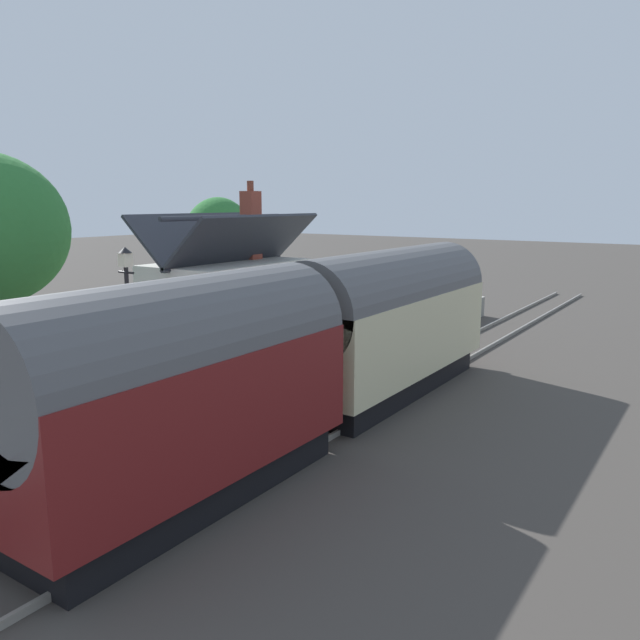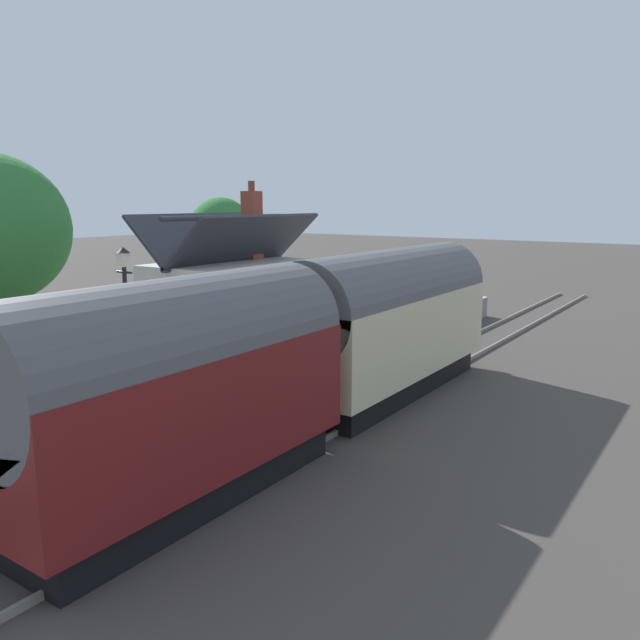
{
  "view_description": "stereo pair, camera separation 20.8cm",
  "coord_description": "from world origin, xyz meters",
  "px_view_note": "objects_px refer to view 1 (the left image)",
  "views": [
    {
      "loc": [
        -14.46,
        -9.39,
        5.69
      ],
      "look_at": [
        1.78,
        1.5,
        1.98
      ],
      "focal_mm": 34.97,
      "sensor_mm": 36.0,
      "label": 1
    },
    {
      "loc": [
        -14.34,
        -9.56,
        5.69
      ],
      "look_at": [
        1.78,
        1.5,
        1.98
      ],
      "focal_mm": 34.97,
      "sensor_mm": 36.0,
      "label": 2
    }
  ],
  "objects_px": {
    "station_building": "(228,295)",
    "bench_near_building": "(379,304)",
    "planter_under_sign": "(359,305)",
    "planter_edge_near": "(276,338)",
    "tree_far_right": "(219,239)",
    "lamp_post_platform": "(128,296)",
    "train": "(315,344)",
    "planter_bench_left": "(311,297)",
    "station_sign_board": "(57,375)"
  },
  "relations": [
    {
      "from": "bench_near_building",
      "to": "planter_edge_near",
      "type": "distance_m",
      "value": 7.58
    },
    {
      "from": "station_building",
      "to": "station_sign_board",
      "type": "bearing_deg",
      "value": -159.77
    },
    {
      "from": "tree_far_right",
      "to": "station_sign_board",
      "type": "bearing_deg",
      "value": -147.98
    },
    {
      "from": "planter_bench_left",
      "to": "tree_far_right",
      "type": "height_order",
      "value": "tree_far_right"
    },
    {
      "from": "lamp_post_platform",
      "to": "station_sign_board",
      "type": "distance_m",
      "value": 2.4
    },
    {
      "from": "planter_edge_near",
      "to": "lamp_post_platform",
      "type": "relative_size",
      "value": 0.22
    },
    {
      "from": "lamp_post_platform",
      "to": "station_sign_board",
      "type": "bearing_deg",
      "value": -177.96
    },
    {
      "from": "train",
      "to": "lamp_post_platform",
      "type": "relative_size",
      "value": 4.45
    },
    {
      "from": "lamp_post_platform",
      "to": "station_sign_board",
      "type": "relative_size",
      "value": 2.37
    },
    {
      "from": "lamp_post_platform",
      "to": "station_sign_board",
      "type": "xyz_separation_m",
      "value": [
        -1.95,
        -0.07,
        -1.4
      ]
    },
    {
      "from": "train",
      "to": "planter_bench_left",
      "type": "bearing_deg",
      "value": 35.16
    },
    {
      "from": "planter_edge_near",
      "to": "tree_far_right",
      "type": "bearing_deg",
      "value": 51.81
    },
    {
      "from": "bench_near_building",
      "to": "tree_far_right",
      "type": "distance_m",
      "value": 8.81
    },
    {
      "from": "planter_under_sign",
      "to": "planter_edge_near",
      "type": "bearing_deg",
      "value": -170.94
    },
    {
      "from": "lamp_post_platform",
      "to": "train",
      "type": "bearing_deg",
      "value": -43.24
    },
    {
      "from": "lamp_post_platform",
      "to": "planter_edge_near",
      "type": "bearing_deg",
      "value": 4.89
    },
    {
      "from": "station_building",
      "to": "station_sign_board",
      "type": "height_order",
      "value": "station_building"
    },
    {
      "from": "planter_under_sign",
      "to": "tree_far_right",
      "type": "relative_size",
      "value": 0.13
    },
    {
      "from": "planter_edge_near",
      "to": "planter_under_sign",
      "type": "bearing_deg",
      "value": 9.06
    },
    {
      "from": "planter_edge_near",
      "to": "tree_far_right",
      "type": "height_order",
      "value": "tree_far_right"
    },
    {
      "from": "train",
      "to": "planter_edge_near",
      "type": "bearing_deg",
      "value": 50.23
    },
    {
      "from": "planter_under_sign",
      "to": "lamp_post_platform",
      "type": "relative_size",
      "value": 0.21
    },
    {
      "from": "station_building",
      "to": "planter_under_sign",
      "type": "distance_m",
      "value": 6.75
    },
    {
      "from": "station_building",
      "to": "bench_near_building",
      "type": "bearing_deg",
      "value": -18.49
    },
    {
      "from": "tree_far_right",
      "to": "train",
      "type": "bearing_deg",
      "value": -128.65
    },
    {
      "from": "bench_near_building",
      "to": "planter_under_sign",
      "type": "distance_m",
      "value": 0.85
    },
    {
      "from": "lamp_post_platform",
      "to": "station_sign_board",
      "type": "height_order",
      "value": "lamp_post_platform"
    },
    {
      "from": "lamp_post_platform",
      "to": "tree_far_right",
      "type": "bearing_deg",
      "value": 35.5
    },
    {
      "from": "station_building",
      "to": "planter_under_sign",
      "type": "relative_size",
      "value": 7.53
    },
    {
      "from": "train",
      "to": "station_building",
      "type": "distance_m",
      "value": 7.22
    },
    {
      "from": "train",
      "to": "planter_under_sign",
      "type": "height_order",
      "value": "train"
    },
    {
      "from": "station_building",
      "to": "tree_far_right",
      "type": "height_order",
      "value": "station_building"
    },
    {
      "from": "bench_near_building",
      "to": "planter_under_sign",
      "type": "xyz_separation_m",
      "value": [
        -0.35,
        0.77,
        -0.07
      ]
    },
    {
      "from": "planter_bench_left",
      "to": "planter_edge_near",
      "type": "relative_size",
      "value": 0.98
    },
    {
      "from": "train",
      "to": "tree_far_right",
      "type": "xyz_separation_m",
      "value": [
        9.88,
        12.35,
        1.73
      ]
    },
    {
      "from": "station_sign_board",
      "to": "planter_edge_near",
      "type": "bearing_deg",
      "value": 4.2
    },
    {
      "from": "planter_bench_left",
      "to": "station_sign_board",
      "type": "distance_m",
      "value": 16.85
    },
    {
      "from": "planter_edge_near",
      "to": "tree_far_right",
      "type": "distance_m",
      "value": 11.49
    },
    {
      "from": "tree_far_right",
      "to": "lamp_post_platform",
      "type": "bearing_deg",
      "value": -144.5
    },
    {
      "from": "planter_bench_left",
      "to": "bench_near_building",
      "type": "bearing_deg",
      "value": -96.89
    },
    {
      "from": "station_building",
      "to": "tree_far_right",
      "type": "bearing_deg",
      "value": 44.76
    },
    {
      "from": "tree_far_right",
      "to": "planter_edge_near",
      "type": "bearing_deg",
      "value": -128.19
    },
    {
      "from": "train",
      "to": "station_building",
      "type": "bearing_deg",
      "value": 59.33
    },
    {
      "from": "bench_near_building",
      "to": "planter_edge_near",
      "type": "bearing_deg",
      "value": -177.15
    },
    {
      "from": "planter_edge_near",
      "to": "lamp_post_platform",
      "type": "xyz_separation_m",
      "value": [
        -6.16,
        -0.53,
        2.19
      ]
    },
    {
      "from": "station_building",
      "to": "planter_bench_left",
      "type": "height_order",
      "value": "station_building"
    },
    {
      "from": "lamp_post_platform",
      "to": "tree_far_right",
      "type": "distance_m",
      "value": 16.08
    },
    {
      "from": "train",
      "to": "planter_bench_left",
      "type": "xyz_separation_m",
      "value": [
        10.98,
        7.73,
        -0.85
      ]
    },
    {
      "from": "train",
      "to": "planter_edge_near",
      "type": "relative_size",
      "value": 20.52
    },
    {
      "from": "bench_near_building",
      "to": "station_building",
      "type": "bearing_deg",
      "value": 161.51
    }
  ]
}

